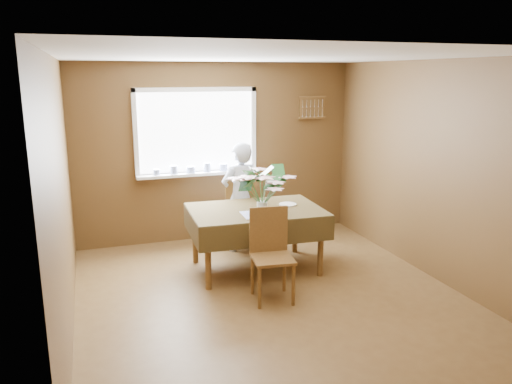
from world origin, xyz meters
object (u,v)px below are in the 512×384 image
object	(u,v)px
chair_far	(240,210)
flower_bouquet	(262,185)
dining_table	(256,216)
chair_near	(271,250)
seated_woman	(240,197)

from	to	relation	value
chair_far	flower_bouquet	bearing A→B (deg)	94.19
dining_table	flower_bouquet	bearing A→B (deg)	-90.07
chair_far	chair_near	bearing A→B (deg)	92.08
dining_table	chair_far	distance (m)	0.83
seated_woman	flower_bouquet	distance (m)	1.05
chair_near	flower_bouquet	size ratio (longest dim) A/B	1.57
flower_bouquet	chair_far	bearing A→B (deg)	86.77
chair_near	flower_bouquet	world-z (taller)	flower_bouquet
dining_table	chair_near	xyz separation A→B (m)	(-0.10, -0.79, -0.14)
seated_woman	flower_bouquet	xyz separation A→B (m)	(-0.04, -0.98, 0.37)
seated_woman	flower_bouquet	bearing A→B (deg)	77.49
chair_near	seated_woman	xyz separation A→B (m)	(0.13, 1.51, 0.21)
dining_table	chair_far	xyz separation A→B (m)	(0.05, 0.82, -0.14)
seated_woman	flower_bouquet	size ratio (longest dim) A/B	2.37
chair_far	chair_near	distance (m)	1.61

